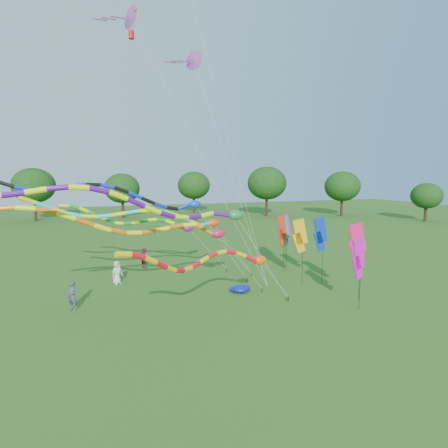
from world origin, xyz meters
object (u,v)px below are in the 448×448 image
object	(u,v)px
tube_kite_red	(217,260)
blue_nylon_heap	(236,288)
tube_kite_orange	(142,226)
person_c	(144,258)
person_a	(117,273)
person_b	(72,296)

from	to	relation	value
tube_kite_red	blue_nylon_heap	size ratio (longest dim) A/B	6.69
tube_kite_orange	person_c	distance (m)	11.45
person_a	person_b	bearing A→B (deg)	-150.16
person_b	tube_kite_red	bearing A→B (deg)	12.06
tube_kite_orange	person_b	size ratio (longest dim) A/B	8.66
tube_kite_orange	tube_kite_red	bearing A→B (deg)	-55.64
tube_kite_red	person_a	xyz separation A→B (m)	(-4.14, 10.03, -2.77)
tube_kite_orange	person_c	bearing A→B (deg)	75.08
tube_kite_red	person_a	bearing A→B (deg)	87.90
tube_kite_red	tube_kite_orange	world-z (taller)	tube_kite_orange
person_a	person_b	world-z (taller)	person_b
tube_kite_red	person_c	distance (m)	14.56
person_b	person_c	world-z (taller)	person_b
person_a	person_b	size ratio (longest dim) A/B	0.94
tube_kite_orange	blue_nylon_heap	bearing A→B (deg)	9.00
tube_kite_red	blue_nylon_heap	world-z (taller)	tube_kite_red
person_a	person_c	size ratio (longest dim) A/B	0.96
tube_kite_orange	blue_nylon_heap	distance (m)	8.17
blue_nylon_heap	person_b	size ratio (longest dim) A/B	0.88
person_a	person_c	bearing A→B (deg)	29.93
person_a	person_c	distance (m)	4.91
tube_kite_red	blue_nylon_heap	bearing A→B (deg)	34.73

